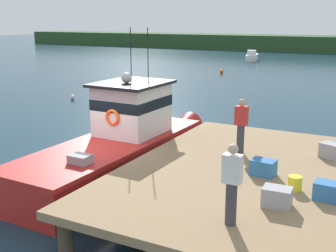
{
  "coord_description": "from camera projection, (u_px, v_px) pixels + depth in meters",
  "views": [
    {
      "loc": [
        8.05,
        -10.47,
        5.09
      ],
      "look_at": [
        1.2,
        2.51,
        1.4
      ],
      "focal_mm": 45.85,
      "sensor_mm": 36.0,
      "label": 1
    }
  ],
  "objects": [
    {
      "name": "mooring_buoy_inshore",
      "position": [
        222.0,
        72.0,
        40.75
      ],
      "size": [
        0.38,
        0.38,
        0.38
      ],
      "primitive_type": "sphere",
      "color": "#EA5B19",
      "rests_on": "ground"
    },
    {
      "name": "crate_single_by_cleat",
      "position": [
        263.0,
        167.0,
        10.91
      ],
      "size": [
        0.64,
        0.49,
        0.41
      ],
      "primitive_type": "cube",
      "rotation": [
        0.0,
        0.0,
        -0.09
      ],
      "color": "#3370B2",
      "rests_on": "dock"
    },
    {
      "name": "dock",
      "position": [
        243.0,
        174.0,
        11.43
      ],
      "size": [
        6.0,
        9.0,
        1.2
      ],
      "color": "#4C3D2D",
      "rests_on": "ground"
    },
    {
      "name": "mooring_buoy_spare_mooring",
      "position": [
        73.0,
        97.0,
        27.56
      ],
      "size": [
        0.33,
        0.33,
        0.33
      ],
      "primitive_type": "sphere",
      "color": "silver",
      "rests_on": "ground"
    },
    {
      "name": "main_fishing_boat",
      "position": [
        122.0,
        143.0,
        14.45
      ],
      "size": [
        2.74,
        9.84,
        4.8
      ],
      "color": "red",
      "rests_on": "ground"
    },
    {
      "name": "deckhand_further_back",
      "position": [
        241.0,
        125.0,
        12.55
      ],
      "size": [
        0.36,
        0.22,
        1.63
      ],
      "color": "#383842",
      "rests_on": "dock"
    },
    {
      "name": "crate_stack_mid_dock",
      "position": [
        328.0,
        191.0,
        9.43
      ],
      "size": [
        0.62,
        0.47,
        0.4
      ],
      "primitive_type": "cube",
      "rotation": [
        0.0,
        0.0,
        -0.05
      ],
      "color": "#3370B2",
      "rests_on": "dock"
    },
    {
      "name": "crate_stack_near_edge",
      "position": [
        277.0,
        197.0,
        9.1
      ],
      "size": [
        0.62,
        0.47,
        0.42
      ],
      "primitive_type": "cube",
      "rotation": [
        0.0,
        0.0,
        0.05
      ],
      "color": "#9E9EA3",
      "rests_on": "dock"
    },
    {
      "name": "moored_boat_off_the_point",
      "position": [
        252.0,
        57.0,
        53.21
      ],
      "size": [
        2.19,
        5.21,
        1.3
      ],
      "color": "silver",
      "rests_on": "ground"
    },
    {
      "name": "deckhand_by_the_boat",
      "position": [
        232.0,
        183.0,
        8.14
      ],
      "size": [
        0.36,
        0.22,
        1.63
      ],
      "color": "#383842",
      "rests_on": "dock"
    },
    {
      "name": "bait_bucket",
      "position": [
        295.0,
        183.0,
        9.96
      ],
      "size": [
        0.32,
        0.32,
        0.34
      ],
      "primitive_type": "cylinder",
      "color": "yellow",
      "rests_on": "dock"
    },
    {
      "name": "ground_plane",
      "position": [
        99.0,
        180.0,
        13.87
      ],
      "size": [
        200.0,
        200.0,
        0.0
      ],
      "primitive_type": "plane",
      "color": "#193847"
    },
    {
      "name": "crate_single_far",
      "position": [
        332.0,
        151.0,
        12.25
      ],
      "size": [
        0.72,
        0.63,
        0.43
      ],
      "primitive_type": "cube",
      "rotation": [
        0.0,
        0.0,
        -0.38
      ],
      "color": "#9E9EA3",
      "rests_on": "dock"
    }
  ]
}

